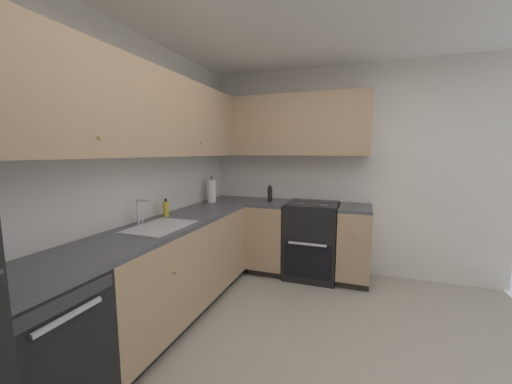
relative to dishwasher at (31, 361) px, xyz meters
The scene contains 16 objects.
ground_plane 1.77m from the dishwasher, 57.66° to the right, with size 4.08×3.49×0.02m, color #A89E8E.
wall_back 1.30m from the dishwasher, 19.58° to the left, with size 4.18×0.05×2.60m, color silver.
wall_right 3.42m from the dishwasher, 25.88° to the right, with size 0.05×3.59×2.60m, color silver.
dishwasher is the anchor object (origin of this frame).
lower_cabinets_back 1.33m from the dishwasher, ahead, with size 2.05×0.62×0.88m.
countertop_back 1.40m from the dishwasher, ahead, with size 3.26×0.60×0.04m, color #4C4C51.
lower_cabinets_right 2.84m from the dishwasher, 20.47° to the right, with size 0.62×1.46×0.88m.
countertop_right 2.87m from the dishwasher, 20.49° to the right, with size 0.60×1.46×0.03m.
oven_range 2.88m from the dishwasher, 21.87° to the right, with size 0.68×0.62×1.06m.
upper_cabinets_back 1.86m from the dishwasher, ahead, with size 2.94×0.34×0.75m.
upper_cabinets_right 3.22m from the dishwasher, 14.12° to the right, with size 0.32×2.01×0.75m.
sink 1.17m from the dishwasher, ahead, with size 0.58×0.40×0.10m.
faucet 1.27m from the dishwasher, ahead, with size 0.07×0.16×0.23m.
soap_bottle 1.57m from the dishwasher, ahead, with size 0.06×0.06×0.18m.
paper_towel_roll 2.46m from the dishwasher, ahead, with size 0.11×0.11×0.35m.
oil_bottle 2.77m from the dishwasher, 11.21° to the right, with size 0.06×0.06×0.21m.
Camera 1 is at (-1.89, -0.17, 1.55)m, focal length 20.96 mm.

